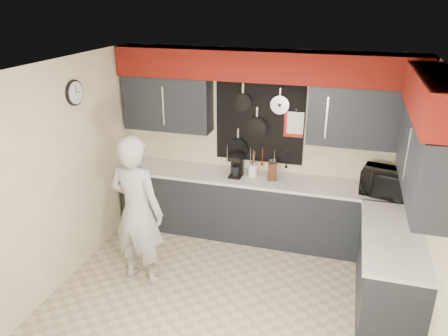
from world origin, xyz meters
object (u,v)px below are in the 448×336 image
(person, at_px, (137,211))
(knife_block, at_px, (272,171))
(utensil_crock, at_px, (253,170))
(coffee_maker, at_px, (236,165))
(microwave, at_px, (387,182))

(person, bearing_deg, knife_block, -126.36)
(utensil_crock, bearing_deg, coffee_maker, -161.15)
(microwave, height_order, knife_block, microwave)
(knife_block, distance_m, utensil_crock, 0.29)
(microwave, bearing_deg, knife_block, -169.37)
(microwave, distance_m, utensil_crock, 1.73)
(utensil_crock, xyz_separation_m, person, (-1.04, -1.40, -0.08))
(utensil_crock, bearing_deg, knife_block, -13.80)
(microwave, xyz_separation_m, knife_block, (-1.44, 0.05, -0.04))
(utensil_crock, distance_m, coffee_maker, 0.24)
(microwave, relative_size, utensil_crock, 3.58)
(knife_block, relative_size, person, 0.13)
(utensil_crock, relative_size, person, 0.09)
(knife_block, xyz_separation_m, coffee_maker, (-0.49, -0.00, 0.04))
(knife_block, xyz_separation_m, utensil_crock, (-0.28, 0.07, -0.04))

